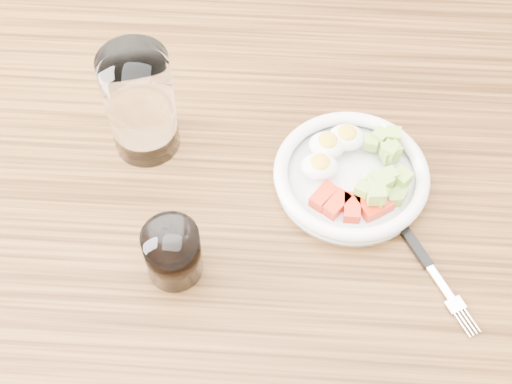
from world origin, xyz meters
TOP-DOWN VIEW (x-y plane):
  - dining_table at (0.00, 0.00)m, footprint 1.50×0.90m
  - bowl at (0.12, 0.06)m, footprint 0.22×0.22m
  - fork at (0.21, -0.06)m, footprint 0.11×0.18m
  - water_glass at (-0.17, 0.11)m, footprint 0.09×0.09m
  - coffee_glass at (-0.11, -0.09)m, footprint 0.07×0.07m

SIDE VIEW (x-z plane):
  - dining_table at x=0.00m, z-range 0.28..1.05m
  - fork at x=0.21m, z-range 0.77..0.78m
  - bowl at x=0.12m, z-range 0.76..0.82m
  - coffee_glass at x=-0.11m, z-range 0.77..0.85m
  - water_glass at x=-0.17m, z-range 0.77..0.94m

